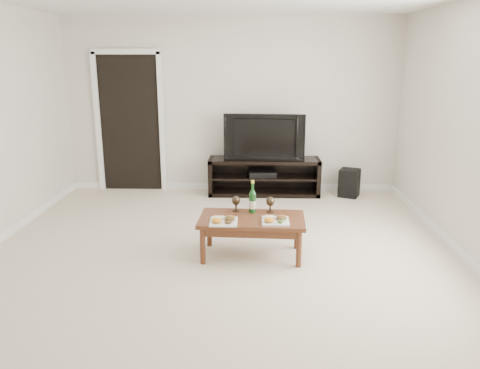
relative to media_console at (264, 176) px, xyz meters
name	(u,v)px	position (x,y,z in m)	size (l,w,h in m)	color
floor	(219,263)	(-0.50, -2.50, -0.28)	(5.50, 5.50, 0.00)	beige
back_wall	(232,106)	(-0.50, 0.27, 1.02)	(5.00, 0.04, 2.60)	beige
doorway	(130,124)	(-2.05, 0.24, 0.75)	(0.90, 0.02, 2.05)	black
media_console	(264,176)	(0.00, 0.00, 0.00)	(1.65, 0.45, 0.55)	black
television	(265,136)	(0.00, 0.00, 0.61)	(1.18, 0.15, 0.68)	black
av_receiver	(262,173)	(-0.03, -0.01, 0.05)	(0.40, 0.30, 0.08)	black
subwoofer	(349,183)	(1.27, -0.07, -0.07)	(0.28, 0.28, 0.41)	black
coffee_table	(252,237)	(-0.17, -2.29, -0.07)	(1.07, 0.59, 0.42)	brown
plate_left	(224,219)	(-0.45, -2.45, 0.18)	(0.27, 0.27, 0.07)	white
plate_right	(275,219)	(0.06, -2.42, 0.18)	(0.27, 0.27, 0.07)	white
wine_bottle	(252,197)	(-0.17, -2.13, 0.32)	(0.07, 0.07, 0.35)	#103C14
goblet_left	(236,204)	(-0.34, -2.10, 0.23)	(0.09, 0.09, 0.17)	#352A1D
goblet_right	(270,205)	(0.02, -2.12, 0.23)	(0.09, 0.09, 0.17)	#352A1D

